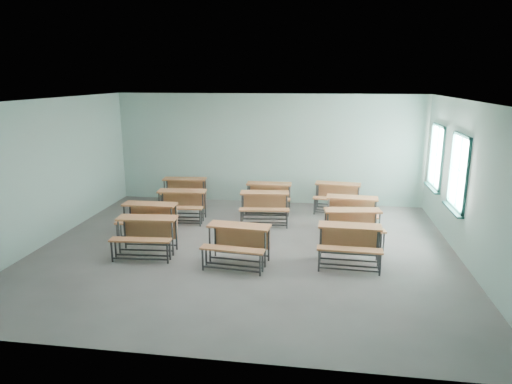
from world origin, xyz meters
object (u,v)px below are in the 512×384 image
Objects in this scene: desk_unit_r0c1 at (238,239)px; desk_unit_r1c2 at (353,222)px; desk_unit_r2c1 at (265,203)px; desk_unit_r3c0 at (184,188)px; desk_unit_r3c2 at (337,193)px; desk_unit_r0c0 at (146,230)px; desk_unit_r0c2 at (349,239)px; desk_unit_r3c1 at (269,193)px; desk_unit_r1c0 at (149,215)px; desk_unit_r2c0 at (181,201)px; desk_unit_r2c2 at (352,208)px.

desk_unit_r1c2 is at bearing 37.03° from desk_unit_r0c1.
desk_unit_r2c1 and desk_unit_r3c0 have the same top height.
desk_unit_r3c0 is 4.41m from desk_unit_r3c2.
desk_unit_r0c0 is at bearing -130.67° from desk_unit_r3c2.
desk_unit_r3c1 is at bearing 122.20° from desk_unit_r0c2.
desk_unit_r2c1 is at bearing -139.18° from desk_unit_r3c2.
desk_unit_r0c2 and desk_unit_r1c2 have the same top height.
desk_unit_r0c2 is (4.21, 0.08, 0.00)m from desk_unit_r0c0.
desk_unit_r0c2 is at bearing -12.15° from desk_unit_r1c0.
desk_unit_r0c1 is 2.68m from desk_unit_r1c0.
desk_unit_r3c0 is at bearing 99.67° from desk_unit_r2c0.
desk_unit_r0c1 is 0.98× the size of desk_unit_r1c2.
desk_unit_r2c2 is 0.97× the size of desk_unit_r3c2.
desk_unit_r1c0 is 0.97× the size of desk_unit_r2c2.
desk_unit_r2c0 is 1.03× the size of desk_unit_r3c1.
desk_unit_r2c0 is 0.98× the size of desk_unit_r3c2.
desk_unit_r1c0 and desk_unit_r2c2 have the same top height.
desk_unit_r1c2 is (2.34, 1.44, 0.00)m from desk_unit_r0c1.
desk_unit_r1c0 is 1.39m from desk_unit_r2c0.
desk_unit_r2c2 is at bearing -23.24° from desk_unit_r3c0.
desk_unit_r2c0 and desk_unit_r3c1 have the same top height.
desk_unit_r2c2 is at bearing 80.37° from desk_unit_r1c2.
desk_unit_r1c0 is 2.94m from desk_unit_r2c1.
desk_unit_r1c2 is 2.63m from desk_unit_r3c2.
desk_unit_r1c0 is at bearing -155.89° from desk_unit_r2c1.
desk_unit_r0c2 is 1.02× the size of desk_unit_r1c0.
desk_unit_r1c2 is 1.06× the size of desk_unit_r3c1.
desk_unit_r0c0 is 1.01× the size of desk_unit_r2c2.
desk_unit_r2c1 is at bearing -33.00° from desk_unit_r3c0.
desk_unit_r3c0 is 2.53m from desk_unit_r3c1.
desk_unit_r0c1 is at bearing -99.96° from desk_unit_r2c1.
desk_unit_r1c0 is 0.94× the size of desk_unit_r3c0.
desk_unit_r2c1 is 2.20m from desk_unit_r2c2.
desk_unit_r1c2 is (4.34, 1.21, 0.00)m from desk_unit_r0c0.
desk_unit_r2c2 is at bearing -72.05° from desk_unit_r3c2.
desk_unit_r0c0 and desk_unit_r1c0 have the same top height.
desk_unit_r3c0 is (0.01, 2.77, 0.00)m from desk_unit_r1c0.
desk_unit_r0c1 and desk_unit_r2c1 have the same top height.
desk_unit_r1c0 is 0.94× the size of desk_unit_r3c2.
desk_unit_r0c0 is at bearing -122.91° from desk_unit_r3c1.
desk_unit_r0c1 is at bearing -170.09° from desk_unit_r0c2.
desk_unit_r0c2 is at bearing -33.36° from desk_unit_r2c0.
desk_unit_r3c1 is (-0.02, 1.03, 0.00)m from desk_unit_r2c1.
desk_unit_r0c0 is 4.51m from desk_unit_r1c2.
desk_unit_r3c2 is (4.41, 0.01, 0.00)m from desk_unit_r3c0.
desk_unit_r3c2 is (1.88, 1.30, 0.00)m from desk_unit_r2c1.
desk_unit_r3c0 is at bearing 91.04° from desk_unit_r0c0.
desk_unit_r3c1 is (0.17, 3.79, 0.00)m from desk_unit_r0c1.
desk_unit_r0c1 is 0.99× the size of desk_unit_r2c1.
desk_unit_r1c0 and desk_unit_r2c1 have the same top height.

